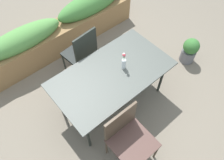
# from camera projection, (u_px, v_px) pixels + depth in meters

# --- Properties ---
(ground_plane) EXTENTS (12.00, 12.00, 0.00)m
(ground_plane) POSITION_uv_depth(u_px,v_px,m) (111.00, 96.00, 3.55)
(ground_plane) COLOR #756B5B
(dining_table) EXTENTS (1.65, 0.92, 0.73)m
(dining_table) POSITION_uv_depth(u_px,v_px,m) (112.00, 75.00, 2.94)
(dining_table) COLOR #4C514C
(dining_table) RESTS_ON ground
(chair_near_left) EXTENTS (0.50, 0.50, 0.89)m
(chair_near_left) POSITION_uv_depth(u_px,v_px,m) (128.00, 136.00, 2.62)
(chair_near_left) COLOR brown
(chair_near_left) RESTS_ON ground
(chair_far_side) EXTENTS (0.48, 0.48, 0.99)m
(chair_far_side) POSITION_uv_depth(u_px,v_px,m) (82.00, 52.00, 3.38)
(chair_far_side) COLOR black
(chair_far_side) RESTS_ON ground
(flower_vase) EXTENTS (0.06, 0.06, 0.28)m
(flower_vase) POSITION_uv_depth(u_px,v_px,m) (124.00, 62.00, 2.86)
(flower_vase) COLOR silver
(flower_vase) RESTS_ON dining_table
(planter_box) EXTENTS (3.05, 0.44, 0.82)m
(planter_box) POSITION_uv_depth(u_px,v_px,m) (61.00, 30.00, 3.91)
(planter_box) COLOR olive
(planter_box) RESTS_ON ground
(potted_plant) EXTENTS (0.28, 0.28, 0.49)m
(potted_plant) POSITION_uv_depth(u_px,v_px,m) (190.00, 50.00, 3.80)
(potted_plant) COLOR slate
(potted_plant) RESTS_ON ground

